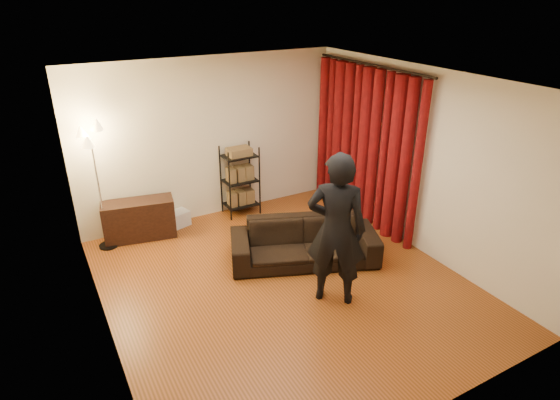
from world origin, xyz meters
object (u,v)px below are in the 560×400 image
storage_boxes (180,219)px  floor_lamp (99,189)px  person (336,230)px  wire_shelf (240,180)px  sofa (304,242)px  media_cabinet (139,219)px

storage_boxes → floor_lamp: 1.45m
person → wire_shelf: 2.88m
storage_boxes → wire_shelf: size_ratio=0.26×
storage_boxes → sofa: bearing=-57.3°
person → wire_shelf: size_ratio=1.62×
media_cabinet → storage_boxes: bearing=17.9°
sofa → person: person is taller
wire_shelf → floor_lamp: 2.32m
sofa → wire_shelf: (-0.13, 1.91, 0.31)m
person → wire_shelf: bearing=-50.5°
storage_boxes → wire_shelf: bearing=-1.8°
media_cabinet → wire_shelf: 1.81m
person → storage_boxes: 3.21m
person → media_cabinet: 3.38m
sofa → media_cabinet: (-1.91, 1.86, 0.01)m
person → sofa: bearing=-59.1°
media_cabinet → person: bearing=-47.1°
sofa → person: 1.18m
storage_boxes → person: bearing=-69.2°
person → floor_lamp: bearing=-10.6°
person → storage_boxes: (-1.10, 2.89, -0.86)m
storage_boxes → floor_lamp: (-1.18, -0.13, 0.83)m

